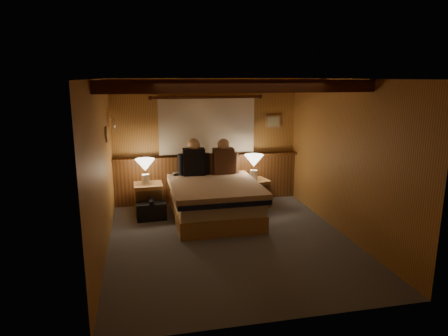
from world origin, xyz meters
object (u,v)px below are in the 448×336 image
object	(u,v)px
nightstand_left	(149,199)
nightstand_right	(255,193)
duffel_bag	(151,210)
lamp_right	(254,162)
lamp_left	(145,166)
person_right	(223,159)
bed	(214,199)
person_left	(194,160)

from	to	relation	value
nightstand_left	nightstand_right	world-z (taller)	nightstand_left
duffel_bag	lamp_right	bearing A→B (deg)	7.38
nightstand_right	duffel_bag	world-z (taller)	nightstand_right
nightstand_right	lamp_left	bearing A→B (deg)	167.56
nightstand_left	lamp_left	xyz separation A→B (m)	(-0.04, 0.02, 0.59)
person_right	bed	bearing A→B (deg)	-114.33
nightstand_left	lamp_left	distance (m)	0.60
lamp_right	person_left	size ratio (longest dim) A/B	0.67
bed	duffel_bag	xyz separation A→B (m)	(-1.08, 0.17, -0.18)
duffel_bag	nightstand_right	bearing A→B (deg)	6.26
bed	person_right	bearing A→B (deg)	63.36
lamp_left	person_right	distance (m)	1.44
person_right	nightstand_left	bearing A→B (deg)	-173.98
lamp_left	person_left	bearing A→B (deg)	5.48
lamp_left	lamp_right	distance (m)	2.01
lamp_right	duffel_bag	world-z (taller)	lamp_right
bed	nightstand_right	world-z (taller)	bed
person_right	duffel_bag	xyz separation A→B (m)	(-1.37, -0.42, -0.76)
nightstand_left	lamp_right	world-z (taller)	lamp_right
lamp_left	duffel_bag	distance (m)	0.79
lamp_left	person_right	size ratio (longest dim) A/B	0.66
bed	duffel_bag	size ratio (longest dim) A/B	3.70
nightstand_left	lamp_right	size ratio (longest dim) A/B	1.16
nightstand_right	person_right	distance (m)	0.90
person_right	person_left	bearing A→B (deg)	-177.90
nightstand_left	duffel_bag	size ratio (longest dim) A/B	1.06
lamp_right	person_right	world-z (taller)	person_right
nightstand_left	nightstand_right	size ratio (longest dim) A/B	1.00
person_left	person_right	bearing A→B (deg)	2.31
person_left	lamp_left	bearing A→B (deg)	-172.47
bed	lamp_right	world-z (taller)	lamp_right
nightstand_left	lamp_left	bearing A→B (deg)	156.58
person_left	duffel_bag	xyz separation A→B (m)	(-0.81, -0.42, -0.78)
bed	nightstand_right	distance (m)	1.02
person_right	lamp_left	bearing A→B (deg)	-174.69
lamp_left	person_right	bearing A→B (deg)	3.47
lamp_left	person_right	xyz separation A→B (m)	(1.44, 0.09, 0.05)
lamp_right	nightstand_left	bearing A→B (deg)	-178.99
nightstand_left	duffel_bag	world-z (taller)	nightstand_left
bed	nightstand_right	bearing A→B (deg)	28.39
duffel_bag	person_right	bearing A→B (deg)	14.16
nightstand_right	lamp_left	size ratio (longest dim) A/B	1.21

